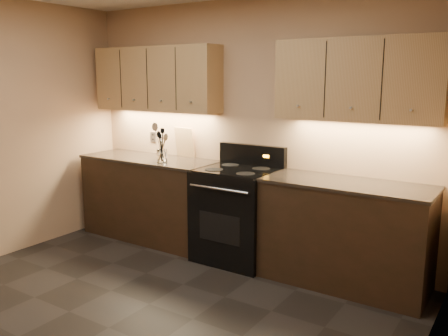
% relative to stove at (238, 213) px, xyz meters
% --- Properties ---
extents(floor, '(4.00, 4.00, 0.00)m').
position_rel_stove_xyz_m(floor, '(-0.08, -1.68, -0.48)').
color(floor, black).
rests_on(floor, ground).
extents(wall_back, '(4.00, 0.04, 2.60)m').
position_rel_stove_xyz_m(wall_back, '(-0.08, 0.32, 0.82)').
color(wall_back, tan).
rests_on(wall_back, ground).
extents(wall_right, '(0.04, 4.00, 2.60)m').
position_rel_stove_xyz_m(wall_right, '(1.92, -1.68, 0.82)').
color(wall_right, tan).
rests_on(wall_right, ground).
extents(counter_left, '(1.62, 0.62, 0.93)m').
position_rel_stove_xyz_m(counter_left, '(-1.18, 0.02, -0.01)').
color(counter_left, black).
rests_on(counter_left, ground).
extents(counter_right, '(1.46, 0.62, 0.93)m').
position_rel_stove_xyz_m(counter_right, '(1.10, 0.02, -0.01)').
color(counter_right, black).
rests_on(counter_right, ground).
extents(stove, '(0.76, 0.68, 1.14)m').
position_rel_stove_xyz_m(stove, '(0.00, 0.00, 0.00)').
color(stove, black).
rests_on(stove, ground).
extents(upper_cab_left, '(1.60, 0.30, 0.70)m').
position_rel_stove_xyz_m(upper_cab_left, '(-1.18, 0.17, 1.32)').
color(upper_cab_left, tan).
rests_on(upper_cab_left, wall_back).
extents(upper_cab_right, '(1.44, 0.30, 0.70)m').
position_rel_stove_xyz_m(upper_cab_right, '(1.10, 0.17, 1.32)').
color(upper_cab_right, tan).
rests_on(upper_cab_right, wall_back).
extents(outlet_plate, '(0.08, 0.01, 0.12)m').
position_rel_stove_xyz_m(outlet_plate, '(-1.38, 0.31, 0.64)').
color(outlet_plate, '#B2B5BA').
rests_on(outlet_plate, wall_back).
extents(utensil_crock, '(0.14, 0.14, 0.14)m').
position_rel_stove_xyz_m(utensil_crock, '(-0.89, -0.10, 0.51)').
color(utensil_crock, white).
rests_on(utensil_crock, counter_left).
extents(cutting_board, '(0.27, 0.09, 0.34)m').
position_rel_stove_xyz_m(cutting_board, '(-0.89, 0.29, 0.62)').
color(cutting_board, tan).
rests_on(cutting_board, counter_left).
extents(wooden_spoon, '(0.14, 0.09, 0.30)m').
position_rel_stove_xyz_m(wooden_spoon, '(-0.91, -0.12, 0.61)').
color(wooden_spoon, tan).
rests_on(wooden_spoon, utensil_crock).
extents(black_spoon, '(0.12, 0.18, 0.35)m').
position_rel_stove_xyz_m(black_spoon, '(-0.89, -0.09, 0.64)').
color(black_spoon, black).
rests_on(black_spoon, utensil_crock).
extents(black_turner, '(0.10, 0.12, 0.36)m').
position_rel_stove_xyz_m(black_turner, '(-0.87, -0.13, 0.65)').
color(black_turner, black).
rests_on(black_turner, utensil_crock).
extents(steel_spatula, '(0.23, 0.16, 0.34)m').
position_rel_stove_xyz_m(steel_spatula, '(-0.86, -0.09, 0.63)').
color(steel_spatula, silver).
rests_on(steel_spatula, utensil_crock).
extents(steel_skimmer, '(0.22, 0.11, 0.41)m').
position_rel_stove_xyz_m(steel_skimmer, '(-0.86, -0.12, 0.66)').
color(steel_skimmer, silver).
rests_on(steel_skimmer, utensil_crock).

